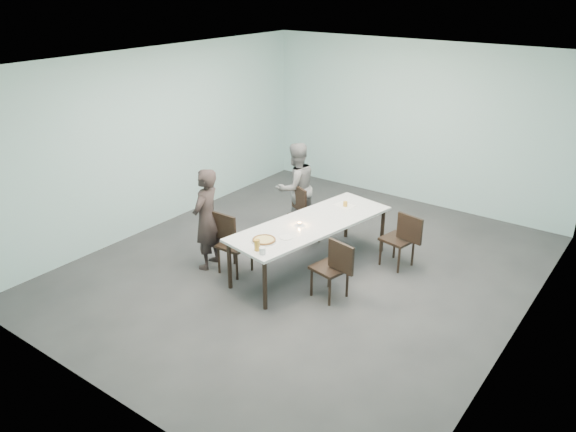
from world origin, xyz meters
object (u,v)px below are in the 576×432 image
Objects in this scene: chair_near_left at (230,239)px; diner_near at (206,219)px; chair_far_right at (403,237)px; pizza at (264,240)px; chair_far_left at (302,211)px; diner_far at (296,187)px; beer_glass at (257,245)px; amber_tumbler at (345,204)px; tealight at (299,224)px; table at (311,226)px; side_plate at (286,237)px; chair_near_right at (334,265)px; water_tumbler at (262,251)px.

diner_near reaches higher than chair_near_left.
chair_far_right is 2.13m from pizza.
diner_far reaches higher than chair_far_left.
chair_far_left reaches higher than pizza.
beer_glass reaches higher than amber_tumbler.
tealight is (-1.14, -1.02, 0.27)m from chair_far_right.
amber_tumbler is (1.37, 1.64, 0.03)m from diner_near.
chair_far_left reaches higher than amber_tumbler.
beer_glass is at bearing -94.31° from amber_tumbler.
chair_near_left is 1.04m from tealight.
chair_far_right is (1.06, 0.83, -0.19)m from table.
pizza is (0.84, -1.91, 0.00)m from diner_far.
tealight is at bearing 58.90° from diner_far.
chair_far_right is at bearing 1.40° from amber_tumbler.
diner_near is at bearing -151.81° from tealight.
tealight is (1.20, 0.64, 0.01)m from diner_near.
pizza is at bearing 72.99° from diner_near.
beer_glass reaches higher than chair_far_right.
diner_far is 1.93m from side_plate.
beer_glass is at bearing -27.26° from chair_near_left.
chair_far_left is at bearing 122.52° from tealight.
diner_near is 1.13m from pizza.
chair_near_right is at bearing 39.08° from beer_glass.
pizza is at bearing -122.92° from side_plate.
diner_far is 2.36m from beer_glass.
side_plate is 0.57m from water_tumbler.
water_tumbler reaches higher than amber_tumbler.
water_tumbler is at bearing -44.74° from chair_far_left.
tealight reaches higher than side_plate.
diner_near is (-2.01, -0.31, 0.26)m from chair_near_right.
chair_far_right is at bearing 54.39° from side_plate.
tealight is at bearing 104.41° from diner_near.
pizza is 0.37m from water_tumbler.
table is 0.91m from pizza.
diner_near is 16.96× the size of water_tumbler.
diner_near is 1.26m from beer_glass.
table is 1.36m from chair_far_right.
diner_near is at bearing -171.23° from side_plate.
diner_far reaches higher than side_plate.
diner_near reaches higher than beer_glass.
amber_tumbler reaches higher than tealight.
beer_glass is 1.97m from amber_tumbler.
chair_near_right is at bearing 23.08° from pizza.
chair_far_left is 0.57× the size of diner_far.
beer_glass reaches higher than pizza.
water_tumbler is at bearing -18.51° from beer_glass.
water_tumbler is (0.21, -0.30, 0.03)m from pizza.
beer_glass reaches higher than water_tumbler.
chair_near_left is 1.53m from chair_far_left.
amber_tumbler is (1.08, -0.21, 0.03)m from diner_far.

